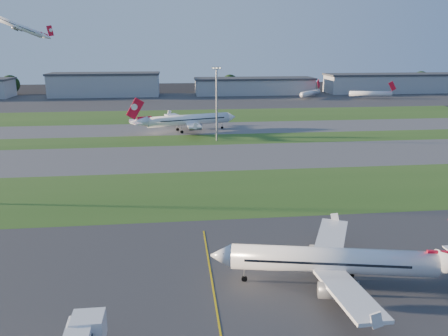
{
  "coord_description": "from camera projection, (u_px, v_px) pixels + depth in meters",
  "views": [
    {
      "loc": [
        0.43,
        -44.14,
        33.27
      ],
      "look_at": [
        10.77,
        47.63,
        7.0
      ],
      "focal_mm": 35.0,
      "sensor_mm": 36.0,
      "label": 1
    }
  ],
  "objects": [
    {
      "name": "airliner_parked",
      "position": [
        334.0,
        261.0,
        61.38
      ],
      "size": [
        34.84,
        29.26,
        10.98
      ],
      "rotation": [
        0.0,
        0.0,
        -0.2
      ],
      "color": "white",
      "rests_on": "ground"
    },
    {
      "name": "tree_mid_east",
      "position": [
        230.0,
        83.0,
        310.8
      ],
      "size": [
        11.55,
        11.55,
        12.6
      ],
      "color": "black",
      "rests_on": "ground"
    },
    {
      "name": "hangar_far_east",
      "position": [
        393.0,
        83.0,
        309.85
      ],
      "size": [
        96.9,
        23.0,
        13.2
      ],
      "color": "#95989C",
      "rests_on": "ground"
    },
    {
      "name": "tree_far_east",
      "position": [
        421.0,
        80.0,
        328.15
      ],
      "size": [
        12.65,
        12.65,
        13.8
      ],
      "color": "black",
      "rests_on": "ground"
    },
    {
      "name": "light_mast_centre",
      "position": [
        217.0,
        99.0,
        152.03
      ],
      "size": [
        3.2,
        0.7,
        25.8
      ],
      "color": "gray",
      "rests_on": "ground"
    },
    {
      "name": "mini_jet_near",
      "position": [
        310.0,
        93.0,
        278.87
      ],
      "size": [
        19.83,
        22.93,
        9.48
      ],
      "rotation": [
        0.0,
        0.0,
        0.87
      ],
      "color": "white",
      "rests_on": "ground"
    },
    {
      "name": "grass_strip_c",
      "position": [
        174.0,
        116.0,
        208.95
      ],
      "size": [
        300.0,
        40.0,
        0.01
      ],
      "primitive_type": "cube",
      "color": "#2A521B",
      "rests_on": "ground"
    },
    {
      "name": "mini_jet_far",
      "position": [
        371.0,
        94.0,
        274.83
      ],
      "size": [
        28.46,
        7.66,
        9.48
      ],
      "rotation": [
        0.0,
        0.0,
        -0.17
      ],
      "color": "white",
      "rests_on": "ground"
    },
    {
      "name": "tree_east",
      "position": [
        333.0,
        83.0,
        317.14
      ],
      "size": [
        10.45,
        10.45,
        11.4
      ],
      "color": "black",
      "rests_on": "ground"
    },
    {
      "name": "tree_west",
      "position": [
        10.0,
        84.0,
        295.52
      ],
      "size": [
        12.1,
        12.1,
        13.2
      ],
      "color": "black",
      "rests_on": "ground"
    },
    {
      "name": "tree_mid_west",
      "position": [
        145.0,
        85.0,
        301.74
      ],
      "size": [
        9.9,
        9.9,
        10.8
      ],
      "color": "black",
      "rests_on": "ground"
    },
    {
      "name": "taxiway_a",
      "position": [
        175.0,
        158.0,
        132.49
      ],
      "size": [
        300.0,
        32.0,
        0.01
      ],
      "primitive_type": "cube",
      "color": "#515154",
      "rests_on": "ground"
    },
    {
      "name": "hangar_west",
      "position": [
        105.0,
        84.0,
        288.04
      ],
      "size": [
        71.4,
        23.0,
        15.2
      ],
      "color": "#95989C",
      "rests_on": "ground"
    },
    {
      "name": "apron_far",
      "position": [
        174.0,
        101.0,
        266.3
      ],
      "size": [
        400.0,
        80.0,
        0.01
      ],
      "primitive_type": "cube",
      "color": "#333335",
      "rests_on": "ground"
    },
    {
      "name": "airliner_taxiing",
      "position": [
        188.0,
        120.0,
        171.23
      ],
      "size": [
        39.79,
        33.47,
        12.75
      ],
      "rotation": [
        0.0,
        0.0,
        3.43
      ],
      "color": "white",
      "rests_on": "ground"
    },
    {
      "name": "hangar_east",
      "position": [
        254.0,
        86.0,
        299.36
      ],
      "size": [
        81.6,
        23.0,
        11.2
      ],
      "color": "#95989C",
      "rests_on": "ground"
    },
    {
      "name": "grass_strip_b",
      "position": [
        175.0,
        140.0,
        156.38
      ],
      "size": [
        300.0,
        18.0,
        0.01
      ],
      "primitive_type": "cube",
      "color": "#2A521B",
      "rests_on": "ground"
    },
    {
      "name": "grass_strip_a",
      "position": [
        176.0,
        193.0,
        100.95
      ],
      "size": [
        300.0,
        34.0,
        0.01
      ],
      "primitive_type": "cube",
      "color": "#2A521B",
      "rests_on": "ground"
    },
    {
      "name": "yellow_line",
      "position": [
        221.0,
        335.0,
        51.78
      ],
      "size": [
        0.25,
        60.0,
        0.02
      ],
      "primitive_type": "cube",
      "color": "gold",
      "rests_on": "ground"
    },
    {
      "name": "taxiway_b",
      "position": [
        175.0,
        129.0,
        177.41
      ],
      "size": [
        300.0,
        26.0,
        0.01
      ],
      "primitive_type": "cube",
      "color": "#515154",
      "rests_on": "ground"
    },
    {
      "name": "airliner_departing",
      "position": [
        19.0,
        27.0,
        229.63
      ],
      "size": [
        29.42,
        24.89,
        9.18
      ],
      "rotation": [
        0.0,
        0.0,
        0.08
      ],
      "color": "white"
    }
  ]
}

